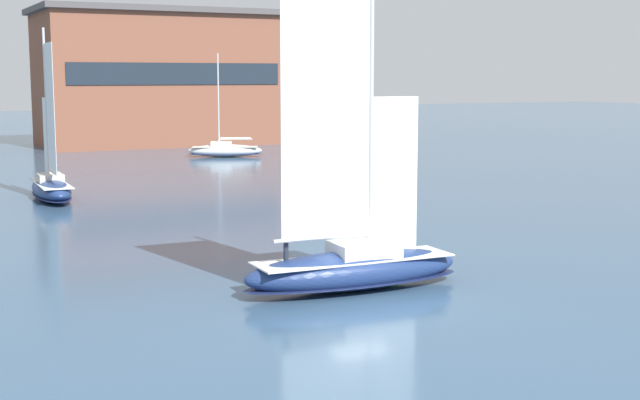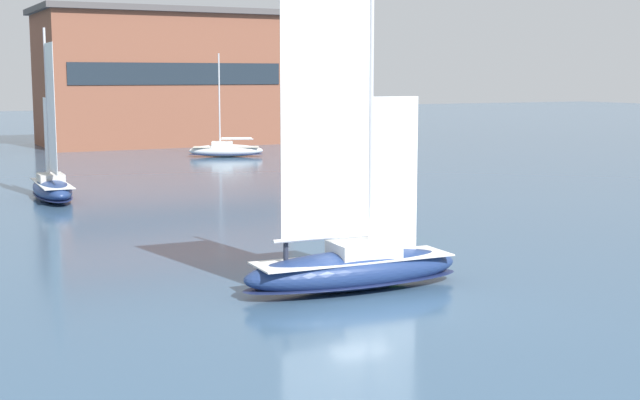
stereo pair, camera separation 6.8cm
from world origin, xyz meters
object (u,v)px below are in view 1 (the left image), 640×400
at_px(sailboat_moored_mid_channel, 51,186).
at_px(sailboat_main, 354,264).
at_px(sailboat_moored_far_slip, 225,150).
at_px(channel_buoy, 395,222).

bearing_deg(sailboat_moored_mid_channel, sailboat_main, -79.59).
relative_size(sailboat_moored_far_slip, channel_buoy, 4.86).
distance_m(sailboat_main, sailboat_moored_far_slip, 60.87).
distance_m(sailboat_moored_mid_channel, channel_buoy, 27.31).
bearing_deg(sailboat_main, sailboat_moored_far_slip, 74.02).
relative_size(sailboat_main, channel_buoy, 5.80).
height_order(sailboat_main, sailboat_moored_far_slip, sailboat_main).
xyz_separation_m(sailboat_main, sailboat_moored_mid_channel, (-6.02, 32.78, -0.08)).
distance_m(sailboat_moored_mid_channel, sailboat_moored_far_slip, 34.37).
height_order(sailboat_main, channel_buoy, sailboat_main).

